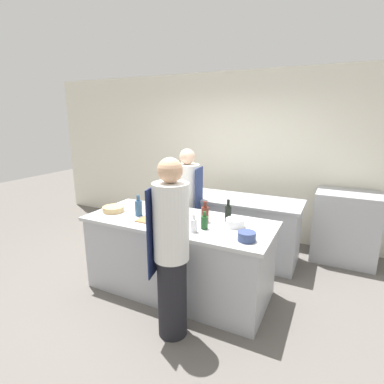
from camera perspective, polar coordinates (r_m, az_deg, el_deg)
name	(u,v)px	position (r m, az deg, el deg)	size (l,w,h in m)	color
ground_plane	(179,289)	(3.89, -2.41, -17.98)	(16.00, 16.00, 0.00)	#605B56
wall_back	(237,156)	(5.30, 8.65, 6.81)	(8.00, 0.06, 2.80)	silver
prep_counter	(179,255)	(3.67, -2.48, -11.95)	(2.20, 0.93, 0.91)	#A8AAAF
pass_counter	(233,227)	(4.57, 7.77, -6.59)	(1.95, 0.72, 0.91)	#A8AAAF
oven_range	(345,227)	(4.90, 27.13, -5.94)	(0.85, 0.62, 1.03)	#A8AAAF
chef_at_prep_near	(171,250)	(2.80, -4.00, -11.01)	(0.37, 0.35, 1.74)	black
chef_at_stove	(188,206)	(4.28, -0.85, -2.68)	(0.37, 0.35, 1.64)	black
bottle_olive_oil	(228,213)	(3.42, 6.88, -3.95)	(0.07, 0.07, 0.26)	black
bottle_vinegar	(139,207)	(3.65, -10.14, -2.92)	(0.09, 0.09, 0.25)	#2D5175
bottle_wine	(194,225)	(3.11, 0.33, -6.29)	(0.07, 0.07, 0.19)	silver
bottle_cooking_oil	(204,222)	(3.19, 2.37, -5.71)	(0.08, 0.08, 0.19)	#19471E
bottle_sauce	(185,206)	(3.62, -1.35, -2.65)	(0.07, 0.07, 0.28)	#B2A84C
bottle_water	(205,214)	(3.39, 2.49, -4.17)	(0.09, 0.09, 0.24)	#5B2319
bowl_mixing_large	(113,209)	(3.88, -14.74, -3.15)	(0.27, 0.27, 0.07)	tan
bowl_prep_small	(235,223)	(3.29, 8.22, -5.81)	(0.21, 0.21, 0.09)	white
bowl_ceramic_blue	(247,236)	(2.95, 10.37, -8.31)	(0.18, 0.18, 0.09)	navy
bowl_wooden_salad	(155,208)	(3.80, -7.10, -3.13)	(0.24, 0.24, 0.07)	#B7BABC
cutting_board	(156,221)	(3.44, -6.95, -5.53)	(0.43, 0.22, 0.01)	olive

